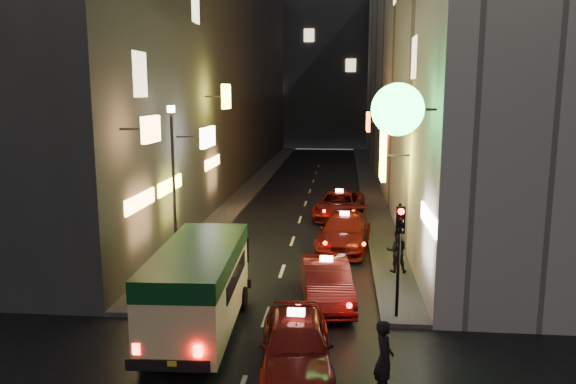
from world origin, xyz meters
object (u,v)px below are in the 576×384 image
(minibus, at_px, (199,280))
(traffic_light, at_px, (400,236))
(lamp_post, at_px, (173,175))
(taxi_near, at_px, (296,340))
(pedestrian_crossing, at_px, (384,354))

(minibus, xyz_separation_m, traffic_light, (5.74, 1.35, 1.07))
(minibus, height_order, lamp_post, lamp_post)
(minibus, bearing_deg, traffic_light, 13.23)
(lamp_post, bearing_deg, taxi_near, -55.59)
(traffic_light, bearing_deg, taxi_near, -129.37)
(taxi_near, bearing_deg, lamp_post, 124.41)
(pedestrian_crossing, height_order, lamp_post, lamp_post)
(pedestrian_crossing, relative_size, lamp_post, 0.33)
(taxi_near, xyz_separation_m, traffic_light, (2.78, 3.39, 1.81))
(minibus, xyz_separation_m, taxi_near, (2.96, -2.04, -0.75))
(taxi_near, bearing_deg, pedestrian_crossing, -23.57)
(pedestrian_crossing, bearing_deg, taxi_near, 60.57)
(pedestrian_crossing, xyz_separation_m, lamp_post, (-7.50, 8.82, 2.68))
(minibus, relative_size, lamp_post, 0.97)
(minibus, distance_m, traffic_light, 5.99)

